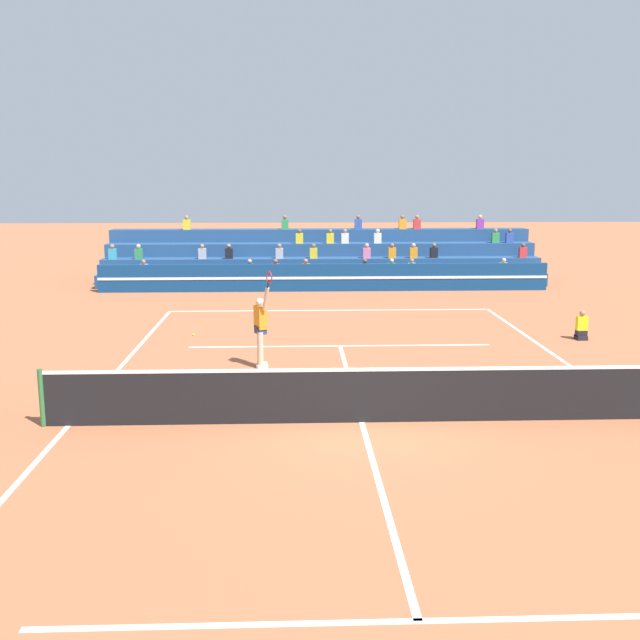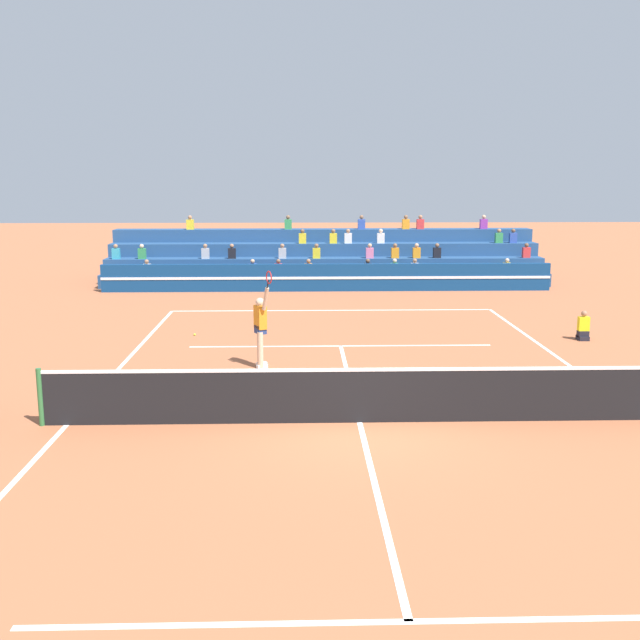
# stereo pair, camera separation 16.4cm
# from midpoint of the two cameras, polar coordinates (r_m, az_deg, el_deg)

# --- Properties ---
(ground_plane) EXTENTS (120.00, 120.00, 0.00)m
(ground_plane) POSITION_cam_midpoint_polar(r_m,az_deg,el_deg) (14.30, 3.37, -7.80)
(ground_plane) COLOR #AD603D
(court_lines) EXTENTS (11.10, 23.90, 0.01)m
(court_lines) POSITION_cam_midpoint_polar(r_m,az_deg,el_deg) (14.30, 3.37, -7.79)
(court_lines) COLOR white
(court_lines) RESTS_ON ground
(tennis_net) EXTENTS (12.00, 0.10, 1.10)m
(tennis_net) POSITION_cam_midpoint_polar(r_m,az_deg,el_deg) (14.14, 3.39, -5.71)
(tennis_net) COLOR #2D6B38
(tennis_net) RESTS_ON ground
(sponsor_banner_wall) EXTENTS (18.00, 0.26, 1.10)m
(sponsor_banner_wall) POSITION_cam_midpoint_polar(r_m,az_deg,el_deg) (30.05, 0.70, 3.26)
(sponsor_banner_wall) COLOR navy
(sponsor_banner_wall) RESTS_ON ground
(bleacher_stand) EXTENTS (18.74, 3.80, 2.83)m
(bleacher_stand) POSITION_cam_midpoint_polar(r_m,az_deg,el_deg) (33.16, 0.50, 4.48)
(bleacher_stand) COLOR navy
(bleacher_stand) RESTS_ON ground
(ball_kid_courtside) EXTENTS (0.30, 0.36, 0.84)m
(ball_kid_courtside) POSITION_cam_midpoint_polar(r_m,az_deg,el_deg) (22.45, 19.62, -0.62)
(ball_kid_courtside) COLOR black
(ball_kid_courtside) RESTS_ON ground
(tennis_player) EXTENTS (0.51, 0.95, 2.47)m
(tennis_player) POSITION_cam_midpoint_polar(r_m,az_deg,el_deg) (18.06, -4.29, -0.58)
(tennis_player) COLOR beige
(tennis_player) RESTS_ON ground
(tennis_ball) EXTENTS (0.07, 0.07, 0.07)m
(tennis_ball) POSITION_cam_midpoint_polar(r_m,az_deg,el_deg) (22.06, -9.32, -1.10)
(tennis_ball) COLOR #C6DB33
(tennis_ball) RESTS_ON ground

